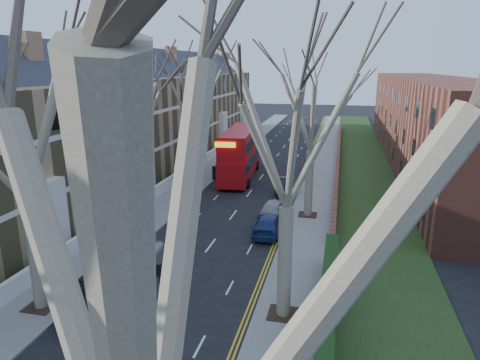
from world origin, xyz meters
The scene contains 18 objects.
pavement_left centered at (-6.00, 39.00, 0.06)m, with size 3.00×102.00×0.12m, color slate.
pavement_right centered at (6.00, 39.00, 0.06)m, with size 3.00×102.00×0.12m, color slate.
terrace_left centered at (-13.65, 31.00, 5.53)m, with size 9.70×78.00×13.60m.
flats_right centered at (17.46, 43.00, 4.98)m, with size 13.97×54.00×10.00m.
front_wall_left centered at (-7.65, 31.00, 0.62)m, with size 0.30×78.00×1.00m.
grass_verge_right centered at (10.50, 39.00, 0.15)m, with size 6.00×102.00×0.06m.
tree_left_mid centered at (-5.70, 6.00, 9.56)m, with size 10.50×10.50×14.71m.
tree_left_far centered at (-5.70, 16.00, 9.24)m, with size 10.15×10.15×14.22m.
tree_left_dist centered at (-5.70, 28.00, 9.56)m, with size 10.50×10.50×14.71m.
tree_right_near centered at (5.70, -6.00, 9.86)m, with size 10.85×10.85×15.20m.
tree_right_mid centered at (5.70, 8.00, 9.56)m, with size 10.50×10.50×14.71m.
tree_right_far centered at (5.70, 22.00, 9.24)m, with size 10.15×10.15×14.22m.
double_decker_bus centered at (-2.13, 32.45, 2.42)m, with size 3.64×11.98×4.91m.
car_left_mid centered at (-3.34, 6.46, 0.68)m, with size 1.44×4.14×1.37m, color black.
car_left_far centered at (-3.07, 10.14, 0.74)m, with size 2.47×5.35×1.49m, color #ABACB1.
car_right_near centered at (3.31, 17.95, 0.66)m, with size 1.84×4.53×1.31m, color navy.
car_right_mid centered at (3.20, 21.33, 0.71)m, with size 1.69×4.19×1.43m, color gray.
car_right_far centered at (3.17, 28.16, 0.74)m, with size 1.58×4.52×1.49m, color black.
Camera 1 is at (7.79, -9.58, 11.35)m, focal length 32.00 mm.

